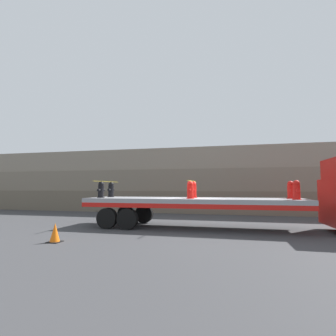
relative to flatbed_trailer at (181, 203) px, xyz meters
The scene contains 12 objects.
ground_plane 1.26m from the flatbed_trailer, ahead, with size 120.00×120.00×0.00m, color #38383A.
rock_cliff 8.18m from the flatbed_trailer, 86.11° to the left, with size 60.00×3.30×4.88m.
flatbed_trailer is the anchor object (origin of this frame).
fire_hydrant_black_near_0 3.96m from the flatbed_trailer, behind, with size 0.36×0.59×0.80m.
fire_hydrant_black_far_0 3.96m from the flatbed_trailer, behind, with size 0.36×0.59×0.80m.
fire_hydrant_red_near_1 1.00m from the flatbed_trailer, 45.17° to the right, with size 0.36×0.59×0.80m.
fire_hydrant_red_far_1 1.00m from the flatbed_trailer, 45.17° to the left, with size 0.36×0.59×0.80m.
fire_hydrant_red_near_2 5.03m from the flatbed_trailer, ahead, with size 0.36×0.59×0.80m.
fire_hydrant_red_far_2 5.03m from the flatbed_trailer, ahead, with size 0.36×0.59×0.80m.
cargo_strap_rear 4.01m from the flatbed_trailer, behind, with size 0.05×2.71×0.01m.
cargo_strap_middle 1.18m from the flatbed_trailer, ahead, with size 0.05×2.71×0.01m.
traffic_cone 5.66m from the flatbed_trailer, 129.97° to the right, with size 0.44×0.44×0.66m.
Camera 1 is at (1.81, -12.29, 1.88)m, focal length 28.00 mm.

